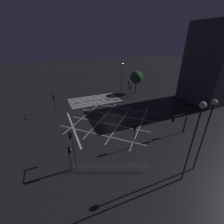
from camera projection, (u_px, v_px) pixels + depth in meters
The scene contains 15 objects.
ground_plane at pixel (112, 119), 30.06m from camera, with size 200.00×200.00×0.00m, color black.
road_markings at pixel (97, 105), 36.58m from camera, with size 19.62×24.69×0.01m.
traffic_light_nw_main at pixel (178, 120), 23.90m from camera, with size 3.10×0.36×3.86m.
traffic_light_median_north at pixel (134, 131), 21.10m from camera, with size 0.36×0.39×3.92m.
traffic_light_se_cross at pixel (54, 99), 31.35m from camera, with size 0.36×2.65×4.41m.
traffic_light_nw_cross at pixel (187, 116), 24.51m from camera, with size 0.36×0.39×4.50m.
traffic_light_ne_main at pixel (70, 153), 17.27m from camera, with size 0.39×0.36×3.64m.
traffic_light_sw_main at pixel (130, 89), 39.77m from camera, with size 0.39×0.36×3.40m.
traffic_light_ne_cross at pixel (72, 143), 18.21m from camera, with size 0.36×2.21×4.28m.
traffic_light_sw_cross at pixel (129, 86), 40.15m from camera, with size 0.36×0.39×4.52m.
street_lamp_east at pixel (122, 73), 39.00m from camera, with size 0.55×0.55×9.05m.
street_lamp_west at pixel (208, 122), 15.63m from camera, with size 0.56×0.56×9.20m.
street_lamp_far at pixel (197, 126), 14.09m from camera, with size 0.60×0.60×9.56m.
street_tree_near at pixel (136, 77), 43.05m from camera, with size 3.57×3.57×6.35m.
pedestrian_railing at pixel (112, 166), 18.02m from camera, with size 8.40×3.71×1.05m.
Camera 1 is at (10.58, 24.17, 14.47)m, focal length 24.00 mm.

